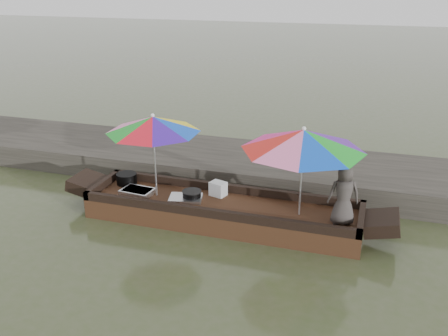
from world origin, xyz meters
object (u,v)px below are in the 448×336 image
(boat_hull, at_px, (222,213))
(tray_scallop, at_px, (186,198))
(supply_bag, at_px, (218,189))
(vendor, at_px, (344,194))
(umbrella_stern, at_px, (301,172))
(tray_crayfish, at_px, (137,192))
(cooking_pot, at_px, (127,179))
(umbrella_bow, at_px, (155,156))
(charcoal_grill, at_px, (192,196))

(boat_hull, distance_m, tray_scallop, 0.72)
(boat_hull, bearing_deg, supply_bag, 119.06)
(vendor, bearing_deg, umbrella_stern, -22.90)
(tray_crayfish, bearing_deg, umbrella_stern, 1.05)
(cooking_pot, relative_size, supply_bag, 1.40)
(vendor, xyz_separation_m, umbrella_bow, (-3.35, 0.11, 0.25))
(cooking_pot, bearing_deg, supply_bag, 0.20)
(tray_crayfish, relative_size, umbrella_bow, 0.35)
(charcoal_grill, height_order, umbrella_stern, umbrella_stern)
(tray_scallop, bearing_deg, vendor, -1.63)
(tray_scallop, distance_m, vendor, 2.81)
(tray_scallop, bearing_deg, umbrella_stern, 0.84)
(vendor, bearing_deg, charcoal_grill, -16.88)
(charcoal_grill, distance_m, umbrella_stern, 2.07)
(tray_scallop, bearing_deg, cooking_pot, 165.25)
(boat_hull, relative_size, umbrella_stern, 2.40)
(umbrella_stern, bearing_deg, cooking_pot, 174.47)
(cooking_pot, relative_size, charcoal_grill, 1.18)
(cooking_pot, xyz_separation_m, tray_scallop, (1.37, -0.36, -0.07))
(supply_bag, bearing_deg, tray_scallop, -143.50)
(cooking_pot, relative_size, umbrella_stern, 0.19)
(cooking_pot, xyz_separation_m, umbrella_stern, (3.43, -0.33, 0.67))
(supply_bag, bearing_deg, cooking_pot, -179.80)
(umbrella_bow, bearing_deg, umbrella_stern, 0.00)
(boat_hull, distance_m, umbrella_stern, 1.66)
(cooking_pot, relative_size, tray_scallop, 0.67)
(cooking_pot, distance_m, umbrella_bow, 1.09)
(cooking_pot, xyz_separation_m, charcoal_grill, (1.48, -0.32, -0.03))
(vendor, relative_size, umbrella_stern, 0.51)
(boat_hull, relative_size, tray_crayfish, 8.34)
(umbrella_stern, bearing_deg, charcoal_grill, 179.61)
(vendor, bearing_deg, tray_crayfish, -15.08)
(boat_hull, bearing_deg, cooking_pot, 170.85)
(tray_scallop, xyz_separation_m, supply_bag, (0.50, 0.37, 0.10))
(tray_scallop, bearing_deg, boat_hull, 2.50)
(umbrella_bow, bearing_deg, tray_scallop, -2.93)
(supply_bag, bearing_deg, umbrella_stern, -12.27)
(tray_crayfish, relative_size, tray_scallop, 1.00)
(supply_bag, bearing_deg, tray_crayfish, -164.81)
(tray_crayfish, height_order, charcoal_grill, charcoal_grill)
(boat_hull, relative_size, supply_bag, 17.44)
(boat_hull, relative_size, cooking_pot, 12.46)
(tray_crayfish, relative_size, umbrella_stern, 0.29)
(tray_crayfish, relative_size, vendor, 0.56)
(cooking_pot, xyz_separation_m, supply_bag, (1.87, 0.01, 0.03))
(vendor, distance_m, umbrella_stern, 0.77)
(cooking_pot, distance_m, tray_crayfish, 0.58)
(boat_hull, bearing_deg, tray_scallop, -177.50)
(tray_crayfish, distance_m, umbrella_bow, 0.82)
(umbrella_bow, bearing_deg, cooking_pot, 157.16)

